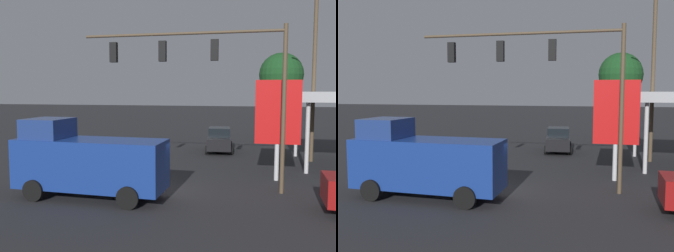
% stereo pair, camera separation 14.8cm
% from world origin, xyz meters
% --- Properties ---
extents(ground_plane, '(200.00, 200.00, 0.00)m').
position_xyz_m(ground_plane, '(0.00, 0.00, 0.00)').
color(ground_plane, '#262628').
extents(traffic_signal_assembly, '(9.92, 0.43, 7.90)m').
position_xyz_m(traffic_signal_assembly, '(-2.15, -1.05, 5.97)').
color(traffic_signal_assembly, brown).
rests_on(traffic_signal_assembly, ground).
extents(utility_pole, '(2.40, 0.26, 11.70)m').
position_xyz_m(utility_pole, '(-8.29, -9.83, 6.15)').
color(utility_pole, brown).
rests_on(utility_pole, ground).
extents(price_sign, '(2.38, 0.27, 5.42)m').
position_xyz_m(price_sign, '(-5.65, -3.66, 3.57)').
color(price_sign, silver).
rests_on(price_sign, ground).
extents(sedan_far, '(2.32, 4.52, 1.93)m').
position_xyz_m(sedan_far, '(-1.76, -12.59, 0.95)').
color(sedan_far, black).
rests_on(sedan_far, ground).
extents(delivery_truck, '(6.87, 2.74, 3.58)m').
position_xyz_m(delivery_truck, '(2.93, 1.65, 1.69)').
color(delivery_truck, navy).
rests_on(delivery_truck, ground).
extents(street_tree, '(3.89, 3.89, 8.23)m').
position_xyz_m(street_tree, '(-6.73, -18.13, 6.24)').
color(street_tree, '#4C331E').
rests_on(street_tree, ground).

